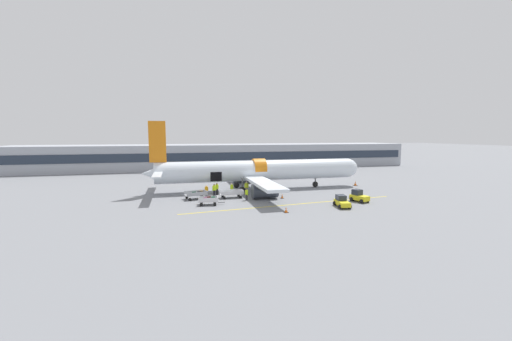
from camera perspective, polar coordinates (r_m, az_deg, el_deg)
The scene contains 18 objects.
ground_plane at distance 45.81m, azimuth 1.05°, elevation -4.59°, with size 500.00×500.00×0.00m, color slate.
apron_marking_line at distance 40.48m, azimuth 7.16°, elevation -6.11°, with size 29.28×3.41×0.01m.
terminal_strip at distance 85.40m, azimuth -6.29°, elevation 2.65°, with size 102.93×13.60×6.24m.
airplane at distance 50.27m, azimuth -0.08°, elevation -0.15°, with size 35.49×28.19×10.83m.
baggage_tug_lead at distance 43.81m, azimuth 18.20°, elevation -4.55°, with size 2.18×2.73×1.59m.
baggage_tug_mid at distance 40.11m, azimuth 15.34°, elevation -5.54°, with size 2.03×3.14×1.41m.
baggage_cart_loading at distance 44.29m, azimuth -4.33°, elevation -4.28°, with size 4.20×1.84×1.08m.
baggage_cart_queued at distance 44.08m, azimuth -10.71°, elevation -4.36°, with size 3.97×2.46×1.15m.
baggage_cart_empty at distance 40.27m, azimuth -8.59°, elevation -5.45°, with size 3.37×1.98×1.08m.
ground_crew_loader_a at distance 42.50m, azimuth -1.72°, elevation -4.30°, with size 0.49×0.55×1.61m.
ground_crew_loader_b at distance 45.47m, azimuth -7.59°, elevation -3.48°, with size 0.63×0.55×1.84m.
ground_crew_driver at distance 46.16m, azimuth -9.00°, elevation -3.54°, with size 0.54×0.40×1.56m.
ground_crew_supervisor at distance 47.38m, azimuth -1.74°, elevation -3.04°, with size 0.64×0.50×1.82m.
ground_crew_helper at distance 46.59m, azimuth -7.11°, elevation -3.27°, with size 0.57×0.57×1.79m.
ground_crew_marshal at distance 46.86m, azimuth -4.43°, elevation -3.27°, with size 0.54×0.52×1.66m.
safety_cone_nose at distance 57.35m, azimuth 17.62°, elevation -2.27°, with size 0.64×0.64×0.79m.
safety_cone_engine_left at distance 36.13m, azimuth 5.50°, elevation -7.16°, with size 0.53×0.53×0.63m.
safety_cone_wingtip at distance 43.96m, azimuth 4.77°, elevation -4.70°, with size 0.45×0.45×0.62m.
Camera 1 is at (-11.96, -43.33, 8.81)m, focal length 22.00 mm.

